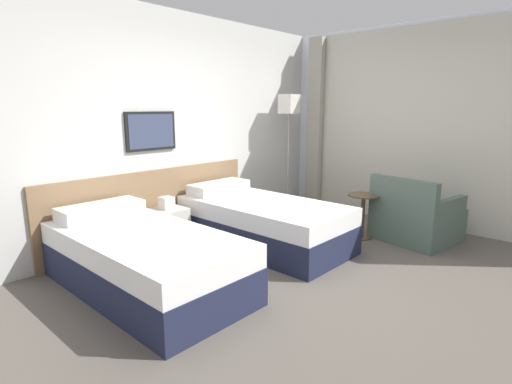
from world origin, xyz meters
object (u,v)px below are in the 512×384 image
bed_near_door (144,259)px  armchair (415,219)px  floor_lamp (289,114)px  side_table (363,208)px  bed_near_window (262,222)px  nightstand (168,227)px

bed_near_door → armchair: 3.21m
floor_lamp → armchair: (0.03, -1.93, -1.23)m
bed_near_door → floor_lamp: 3.23m
bed_near_door → floor_lamp: bearing=13.0°
bed_near_door → armchair: (2.95, -1.26, -0.01)m
floor_lamp → armchair: size_ratio=1.84×
floor_lamp → side_table: floor_lamp is taller
side_table → bed_near_window: bearing=143.7°
armchair → side_table: bearing=44.4°
nightstand → side_table: bearing=-39.9°
bed_near_door → floor_lamp: floor_lamp is taller
bed_near_window → nightstand: size_ratio=3.37×
nightstand → armchair: size_ratio=0.61×
bed_near_door → nightstand: bed_near_door is taller
floor_lamp → side_table: (-0.32, -1.42, -1.12)m
nightstand → floor_lamp: 2.47m
floor_lamp → bed_near_window: bearing=-153.4°
nightstand → floor_lamp: (2.13, -0.09, 1.26)m
bed_near_window → floor_lamp: 1.93m
bed_near_door → nightstand: size_ratio=3.37×
bed_near_door → side_table: 2.71m
bed_near_window → armchair: size_ratio=2.07×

